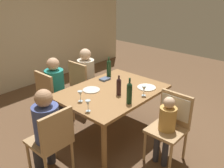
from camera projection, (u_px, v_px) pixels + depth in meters
ground_plane at (112, 133)px, 3.92m from camera, size 10.00×10.00×0.00m
rear_room_partition at (13, 27)px, 5.09m from camera, size 6.40×0.12×2.70m
dining_table at (112, 95)px, 3.66m from camera, size 1.52×1.12×0.74m
chair_far_left at (51, 94)px, 3.99m from camera, size 0.44×0.44×0.92m
chair_far_right at (83, 82)px, 4.46m from camera, size 0.44×0.44×0.92m
chair_left_end at (53, 139)px, 2.87m from camera, size 0.44×0.44×0.92m
chair_near at (172, 118)px, 3.19m from camera, size 0.46×0.44×0.92m
person_woman_host at (56, 85)px, 4.02m from camera, size 0.35×0.30×1.13m
person_man_bearded at (87, 74)px, 4.49m from camera, size 0.35×0.31×1.14m
person_man_guest at (46, 126)px, 2.89m from camera, size 0.31×0.35×1.14m
person_child_small at (166, 124)px, 3.10m from camera, size 0.25×0.22×0.94m
wine_bottle_tall_green at (119, 86)px, 3.43m from camera, size 0.07×0.07×0.29m
wine_bottle_dark_red at (109, 68)px, 4.08m from camera, size 0.07×0.07×0.34m
wine_bottle_short_olive at (129, 92)px, 3.19m from camera, size 0.07×0.07×0.35m
wine_glass_near_left at (88, 103)px, 3.01m from camera, size 0.07×0.07×0.15m
wine_glass_centre at (80, 94)px, 3.26m from camera, size 0.07×0.07×0.15m
wine_glass_near_right at (144, 89)px, 3.42m from camera, size 0.07×0.07×0.15m
dinner_plate_host at (91, 90)px, 3.62m from camera, size 0.25×0.25×0.01m
dinner_plate_guest_left at (147, 87)px, 3.71m from camera, size 0.28×0.28×0.01m
folded_napkin at (105, 79)px, 4.00m from camera, size 0.16×0.12×0.03m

